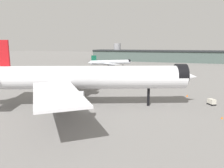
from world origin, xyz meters
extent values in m
plane|color=slate|center=(0.00, 0.00, 0.00)|extent=(900.00, 900.00, 0.00)
cylinder|color=white|center=(-2.67, 2.90, 8.81)|extent=(56.97, 31.13, 6.77)
cone|color=white|center=(24.40, 15.39, 8.81)|extent=(9.55, 9.15, 6.64)
cylinder|color=black|center=(23.17, 14.82, 9.31)|extent=(5.63, 7.49, 6.84)
cube|color=white|center=(-13.90, 16.22, 7.96)|extent=(12.64, 27.77, 0.54)
cylinder|color=#B7BAC1|center=(-11.25, 13.89, 5.72)|extent=(9.14, 6.88, 3.73)
cube|color=white|center=(0.18, -14.29, 7.96)|extent=(25.22, 26.17, 0.54)
cylinder|color=#B7BAC1|center=(0.13, -10.77, 5.72)|extent=(9.14, 6.88, 3.73)
cube|color=white|center=(-29.44, -1.69, 9.48)|extent=(9.37, 11.99, 0.41)
cylinder|color=black|center=(14.65, 10.89, 2.71)|extent=(0.81, 0.81, 5.42)
cylinder|color=black|center=(-6.87, 4.88, 2.71)|extent=(0.81, 0.81, 5.42)
cylinder|color=black|center=(-3.88, -1.58, 2.71)|extent=(0.81, 0.81, 5.42)
cylinder|color=silver|center=(-38.71, 105.41, 4.49)|extent=(26.74, 24.04, 3.45)
cone|color=silver|center=(-26.47, 116.13, 4.49)|extent=(5.09, 5.05, 3.38)
cone|color=silver|center=(-50.94, 94.69, 4.49)|extent=(5.54, 5.43, 3.28)
cylinder|color=black|center=(-26.99, 115.68, 4.75)|extent=(3.47, 3.65, 3.49)
cube|color=silver|center=(-46.56, 110.56, 4.06)|extent=(10.56, 15.51, 0.28)
cylinder|color=#B7BAC1|center=(-44.81, 109.75, 2.92)|extent=(4.68, 4.43, 1.90)
cube|color=silver|center=(-34.63, 96.95, 4.06)|extent=(15.24, 11.96, 0.28)
cylinder|color=#B7BAC1|center=(-35.20, 98.79, 2.92)|extent=(4.68, 4.43, 1.90)
cube|color=#0F5138|center=(-48.98, 96.40, 7.25)|extent=(3.16, 2.83, 5.52)
cube|color=silver|center=(-51.97, 98.82, 4.83)|extent=(6.06, 6.33, 0.21)
cube|color=silver|center=(-46.97, 93.12, 4.83)|extent=(6.06, 6.33, 0.21)
cylinder|color=black|center=(-30.88, 112.27, 1.38)|extent=(0.41, 0.41, 2.76)
cylinder|color=black|center=(-41.13, 105.70, 1.38)|extent=(0.41, 0.41, 2.76)
cylinder|color=black|center=(-38.74, 102.97, 1.38)|extent=(0.41, 0.41, 2.76)
cube|color=#475651|center=(1.57, 187.01, 5.56)|extent=(183.99, 34.80, 11.11)
cube|color=#232628|center=(1.57, 187.01, 11.71)|extent=(184.15, 37.00, 1.20)
cylinder|color=#939399|center=(-63.86, 182.40, 9.80)|extent=(7.92, 7.92, 19.59)
cube|color=black|center=(32.42, 19.44, 0.32)|extent=(2.64, 2.82, 0.20)
cube|color=beige|center=(32.42, 19.44, 1.12)|extent=(2.64, 2.82, 1.40)
sphere|color=black|center=(31.25, 19.76, 0.22)|extent=(0.44, 0.44, 0.44)
sphere|color=black|center=(32.45, 20.66, 0.22)|extent=(0.44, 0.44, 0.44)
sphere|color=black|center=(32.39, 18.22, 0.22)|extent=(0.44, 0.44, 0.44)
sphere|color=black|center=(33.60, 19.12, 0.22)|extent=(0.44, 0.44, 0.44)
cone|color=#F2600C|center=(34.55, 6.51, 0.31)|extent=(0.49, 0.49, 0.61)
cone|color=#F2600C|center=(24.71, 27.70, 0.40)|extent=(0.63, 0.63, 0.79)
camera|label=1|loc=(29.41, -51.89, 18.38)|focal=34.66mm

